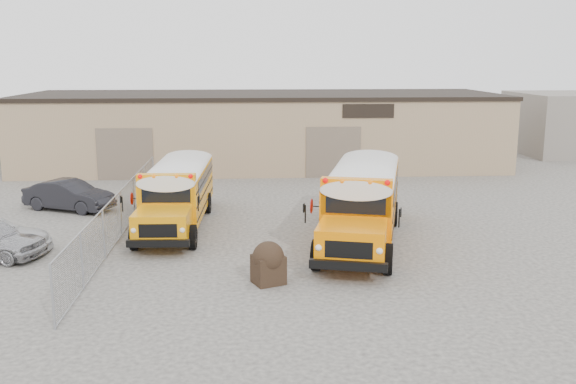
{
  "coord_description": "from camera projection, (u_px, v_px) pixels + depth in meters",
  "views": [
    {
      "loc": [
        -0.93,
        -21.85,
        6.9
      ],
      "look_at": [
        0.63,
        3.41,
        1.6
      ],
      "focal_mm": 40.0,
      "sensor_mm": 36.0,
      "label": 1
    }
  ],
  "objects": [
    {
      "name": "school_bus_left",
      "position": [
        193.0,
        166.0,
        32.31
      ],
      "size": [
        2.89,
        9.16,
        2.66
      ],
      "color": "orange",
      "rests_on": "ground"
    },
    {
      "name": "warehouse",
      "position": [
        263.0,
        129.0,
        41.86
      ],
      "size": [
        30.2,
        10.2,
        4.67
      ],
      "color": "#967C5C",
      "rests_on": "ground"
    },
    {
      "name": "chainlink_fence",
      "position": [
        121.0,
        214.0,
        25.2
      ],
      "size": [
        0.07,
        18.07,
        1.81
      ],
      "color": "#95989D",
      "rests_on": "ground"
    },
    {
      "name": "ground",
      "position": [
        276.0,
        256.0,
        22.81
      ],
      "size": [
        120.0,
        120.0,
        0.0
      ],
      "primitive_type": "plane",
      "color": "#413E3C",
      "rests_on": "ground"
    },
    {
      "name": "school_bus_right",
      "position": [
        372.0,
        169.0,
        30.59
      ],
      "size": [
        4.86,
        10.33,
        2.94
      ],
      "color": "orange",
      "rests_on": "ground"
    },
    {
      "name": "car_dark",
      "position": [
        69.0,
        195.0,
        29.54
      ],
      "size": [
        4.47,
        3.06,
        1.4
      ],
      "primitive_type": "imported",
      "rotation": [
        0.0,
        0.0,
        1.16
      ],
      "color": "black",
      "rests_on": "ground"
    },
    {
      "name": "tarp_bundle",
      "position": [
        268.0,
        262.0,
        19.89
      ],
      "size": [
        1.15,
        1.1,
        1.35
      ],
      "color": "black",
      "rests_on": "ground"
    }
  ]
}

